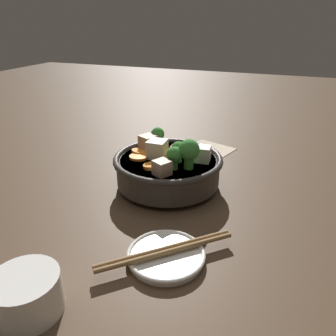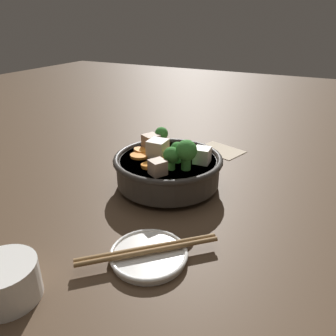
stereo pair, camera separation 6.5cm
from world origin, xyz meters
The scene contains 6 objects.
ground_plane centered at (0.00, 0.00, 0.00)m, with size 3.00×3.00×0.00m, color #4C3826.
stirfry_bowl centered at (0.00, 0.00, 0.04)m, with size 0.21×0.21×0.12m.
side_saucer centered at (-0.08, 0.21, 0.01)m, with size 0.11×0.11×0.01m.
tea_cup centered at (0.04, 0.35, 0.03)m, with size 0.08×0.08×0.05m.
napkin centered at (-0.03, -0.23, 0.00)m, with size 0.13×0.11×0.00m.
chopsticks_pair centered at (-0.08, 0.21, 0.02)m, with size 0.16×0.15×0.01m.
Camera 2 is at (-0.27, 0.52, 0.31)m, focal length 35.00 mm.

